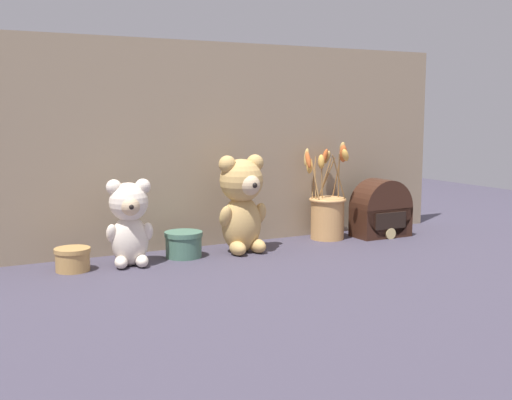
% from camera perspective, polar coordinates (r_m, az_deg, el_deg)
% --- Properties ---
extents(ground_plane, '(4.00, 4.00, 0.00)m').
position_cam_1_polar(ground_plane, '(2.02, 0.26, -4.61)').
color(ground_plane, '#3D3847').
extents(backdrop_wall, '(1.61, 0.02, 0.66)m').
position_cam_1_polar(backdrop_wall, '(2.13, -1.85, 4.96)').
color(backdrop_wall, gray).
rests_on(backdrop_wall, ground).
extents(teddy_bear_large, '(0.16, 0.15, 0.30)m').
position_cam_1_polar(teddy_bear_large, '(1.99, -1.25, -0.17)').
color(teddy_bear_large, tan).
rests_on(teddy_bear_large, ground).
extents(teddy_bear_medium, '(0.14, 0.13, 0.25)m').
position_cam_1_polar(teddy_bear_medium, '(1.85, -11.19, -1.83)').
color(teddy_bear_medium, beige).
rests_on(teddy_bear_medium, ground).
extents(flower_vase, '(0.16, 0.18, 0.33)m').
position_cam_1_polar(flower_vase, '(2.22, 6.36, -1.00)').
color(flower_vase, tan).
rests_on(flower_vase, ground).
extents(vintage_radio, '(0.20, 0.11, 0.20)m').
position_cam_1_polar(vintage_radio, '(2.30, 11.04, -1.08)').
color(vintage_radio, '#381E14').
rests_on(vintage_radio, ground).
extents(decorative_tin_tall, '(0.12, 0.12, 0.08)m').
position_cam_1_polar(decorative_tin_tall, '(1.95, -6.45, -3.92)').
color(decorative_tin_tall, '#47705B').
rests_on(decorative_tin_tall, ground).
extents(decorative_tin_short, '(0.10, 0.10, 0.06)m').
position_cam_1_polar(decorative_tin_short, '(1.85, -15.99, -5.09)').
color(decorative_tin_short, tan).
rests_on(decorative_tin_short, ground).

